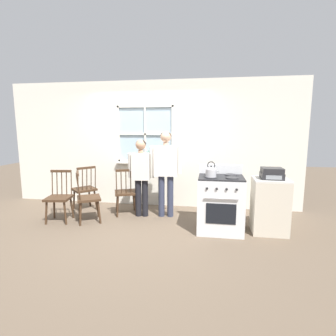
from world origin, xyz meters
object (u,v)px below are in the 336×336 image
object	(u,v)px
chair_by_window	(88,198)
stove	(220,203)
potted_plant	(149,159)
stereo	(272,174)
chair_near_wall	(126,193)
chair_center_cluster	(85,189)
chair_near_stove	(59,198)
person_teen_center	(166,166)
person_elderly_left	(141,171)
side_counter	(270,206)
kettle	(211,171)

from	to	relation	value
chair_by_window	stove	world-z (taller)	stove
potted_plant	stereo	xyz separation A→B (m)	(2.30, -1.16, -0.05)
chair_near_wall	chair_center_cluster	world-z (taller)	same
chair_near_stove	chair_center_cluster	bearing A→B (deg)	69.07
chair_near_stove	person_teen_center	world-z (taller)	person_teen_center
person_elderly_left	stove	world-z (taller)	person_elderly_left
chair_center_cluster	chair_near_stove	size ratio (longest dim) A/B	1.00
side_counter	stereo	world-z (taller)	stereo
person_teen_center	side_counter	bearing A→B (deg)	-19.86
stove	stereo	bearing A→B (deg)	2.97
kettle	stove	bearing A→B (deg)	38.46
chair_near_wall	stereo	xyz separation A→B (m)	(2.61, -0.51, 0.55)
chair_by_window	stereo	bearing A→B (deg)	-118.97
person_teen_center	stereo	size ratio (longest dim) A/B	4.83
chair_near_stove	person_elderly_left	size ratio (longest dim) A/B	0.63
chair_near_stove	kettle	distance (m)	2.81
chair_by_window	kettle	distance (m)	2.29
side_counter	stereo	distance (m)	0.54
person_elderly_left	kettle	distance (m)	1.46
person_elderly_left	potted_plant	distance (m)	0.71
chair_near_stove	kettle	xyz separation A→B (m)	(2.74, -0.13, 0.59)
stove	kettle	bearing A→B (deg)	-141.54
chair_near_wall	stove	distance (m)	1.90
chair_by_window	chair_center_cluster	xyz separation A→B (m)	(-0.38, 0.63, 0.00)
chair_near_wall	side_counter	world-z (taller)	chair_near_wall
chair_by_window	stereo	size ratio (longest dim) A/B	2.74
chair_by_window	potted_plant	bearing A→B (deg)	-66.03
chair_near_wall	person_teen_center	world-z (taller)	person_teen_center
chair_by_window	person_elderly_left	xyz separation A→B (m)	(0.89, 0.45, 0.45)
potted_plant	side_counter	distance (m)	2.63
kettle	side_counter	world-z (taller)	kettle
kettle	potted_plant	world-z (taller)	potted_plant
person_elderly_left	potted_plant	xyz separation A→B (m)	(-0.02, 0.70, 0.15)
chair_near_stove	stereo	bearing A→B (deg)	-7.57
potted_plant	side_counter	size ratio (longest dim) A/B	0.32
kettle	stereo	bearing A→B (deg)	10.18
chair_near_stove	person_teen_center	xyz separation A→B (m)	(1.89, 0.56, 0.56)
stove	side_counter	world-z (taller)	stove
person_teen_center	kettle	bearing A→B (deg)	-43.65
kettle	side_counter	xyz separation A→B (m)	(0.96, 0.19, -0.57)
chair_by_window	person_elderly_left	bearing A→B (deg)	-91.99
potted_plant	person_teen_center	bearing A→B (deg)	-52.61
chair_center_cluster	person_teen_center	distance (m)	1.83
person_teen_center	stove	world-z (taller)	person_teen_center
person_teen_center	chair_near_wall	bearing A→B (deg)	175.48
person_elderly_left	side_counter	xyz separation A→B (m)	(2.28, -0.44, -0.44)
chair_near_wall	chair_near_stove	bearing A→B (deg)	5.44
person_teen_center	potted_plant	size ratio (longest dim) A/B	5.73
chair_by_window	chair_center_cluster	size ratio (longest dim) A/B	1.00
chair_near_stove	side_counter	size ratio (longest dim) A/B	1.04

